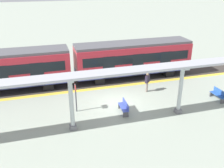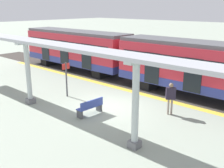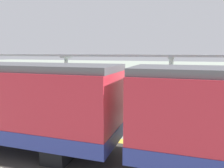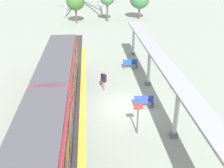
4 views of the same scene
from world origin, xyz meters
The scene contains 10 objects.
ground_plane centered at (0.00, 0.00, 0.00)m, with size 176.00×176.00×0.00m, color #96A191.
tactile_edge_strip centered at (-3.01, 0.00, 0.00)m, with size 0.49×30.99×0.01m, color yellow.
trackbed centered at (-4.85, 0.00, 0.00)m, with size 3.20×42.99×0.01m, color #38332D.
canopy_pillar_second centered at (2.80, -3.89, 1.84)m, with size 1.10×0.44×3.63m.
canopy_pillar_third centered at (2.80, 3.80, 1.84)m, with size 1.10×0.44×3.63m.
canopy_beam centered at (2.80, -0.10, 3.71)m, with size 1.20×25.07×0.16m, color #A8AAB2.
bench_near_end centered at (1.65, 0.03, 0.44)m, with size 1.52×0.51×0.86m.
bench_mid_platform centered at (1.83, 7.99, 0.44)m, with size 1.51×0.47×0.86m.
platform_info_sign centered at (0.54, -3.31, 1.33)m, with size 0.56×0.10×2.20m.
passenger_waiting_near_edge centered at (-1.22, 3.07, 1.08)m, with size 0.50×0.52×1.72m.
Camera 3 is at (-12.01, -4.63, 3.93)m, focal length 35.26 mm.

